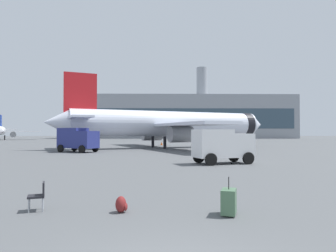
{
  "coord_description": "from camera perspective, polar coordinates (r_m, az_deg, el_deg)",
  "views": [
    {
      "loc": [
        -0.12,
        -4.98,
        2.39
      ],
      "look_at": [
        0.5,
        25.91,
        3.0
      ],
      "focal_mm": 33.62,
      "sensor_mm": 36.0,
      "label": 1
    }
  ],
  "objects": [
    {
      "name": "cargo_van",
      "position": [
        24.24,
        9.8,
        -3.34
      ],
      "size": [
        4.8,
        3.4,
        2.6
      ],
      "color": "white",
      "rests_on": "ground"
    },
    {
      "name": "terminal_building",
      "position": [
        128.14,
        2.64,
        1.61
      ],
      "size": [
        87.67,
        20.43,
        28.83
      ],
      "color": "gray",
      "rests_on": "ground"
    },
    {
      "name": "rolling_suitcase",
      "position": [
        9.48,
        10.96,
        -13.28
      ],
      "size": [
        0.58,
        0.73,
        1.1
      ],
      "color": "#476B4C",
      "rests_on": "ground"
    },
    {
      "name": "airplane_at_gate",
      "position": [
        48.1,
        0.23,
        0.38
      ],
      "size": [
        34.21,
        31.38,
        10.5
      ],
      "color": "silver",
      "rests_on": "ground"
    },
    {
      "name": "service_truck",
      "position": [
        39.34,
        -16.06,
        -2.23
      ],
      "size": [
        5.27,
        4.26,
        2.9
      ],
      "color": "navy",
      "rests_on": "ground"
    },
    {
      "name": "safety_cone_mid",
      "position": [
        58.57,
        -1.17,
        -3.14
      ],
      "size": [
        0.44,
        0.44,
        0.69
      ],
      "color": "#F2590C",
      "rests_on": "ground"
    },
    {
      "name": "traveller_backpack",
      "position": [
        9.74,
        -8.45,
        -13.92
      ],
      "size": [
        0.36,
        0.4,
        0.48
      ],
      "color": "maroon",
      "rests_on": "ground"
    },
    {
      "name": "gate_chair",
      "position": [
        10.54,
        -22.38,
        -11.38
      ],
      "size": [
        0.61,
        0.61,
        0.86
      ],
      "color": "black",
      "rests_on": "ground"
    },
    {
      "name": "safety_cone_near",
      "position": [
        52.99,
        13.96,
        -3.34
      ],
      "size": [
        0.44,
        0.44,
        0.64
      ],
      "color": "#F2590C",
      "rests_on": "ground"
    }
  ]
}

